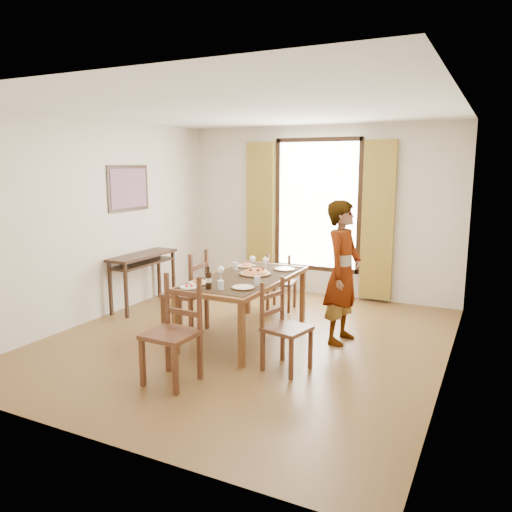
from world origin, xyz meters
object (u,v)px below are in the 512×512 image
at_px(dining_table, 245,282).
at_px(man, 343,272).
at_px(console_table, 143,262).
at_px(pasta_platter, 255,271).

relative_size(dining_table, man, 1.11).
bearing_deg(console_table, dining_table, -14.05).
relative_size(console_table, pasta_platter, 3.00).
height_order(man, pasta_platter, man).
bearing_deg(console_table, man, -2.45).
xyz_separation_m(man, pasta_platter, (-1.04, -0.22, -0.04)).
bearing_deg(pasta_platter, man, 12.10).
xyz_separation_m(console_table, dining_table, (1.95, -0.49, 0.01)).
bearing_deg(dining_table, console_table, 165.95).
bearing_deg(man, pasta_platter, 107.41).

